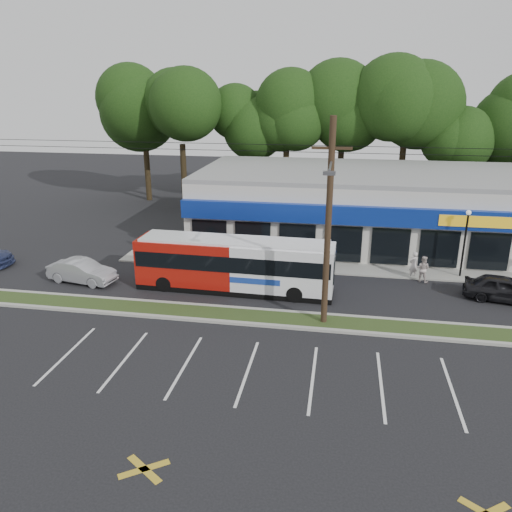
{
  "coord_description": "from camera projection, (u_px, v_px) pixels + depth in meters",
  "views": [
    {
      "loc": [
        3.55,
        -21.64,
        11.23
      ],
      "look_at": [
        -1.11,
        5.0,
        1.95
      ],
      "focal_mm": 35.0,
      "sensor_mm": 36.0,
      "label": 1
    }
  ],
  "objects": [
    {
      "name": "car_dark",
      "position": [
        504.0,
        289.0,
        27.23
      ],
      "size": [
        4.41,
        2.49,
        1.42
      ],
      "primitive_type": "imported",
      "rotation": [
        0.0,
        0.0,
        1.36
      ],
      "color": "black",
      "rests_on": "ground"
    },
    {
      "name": "grass_strip",
      "position": [
        264.0,
        318.0,
        25.3
      ],
      "size": [
        40.0,
        1.6,
        0.12
      ],
      "primitive_type": "cube",
      "color": "#293917",
      "rests_on": "ground"
    },
    {
      "name": "lamp_post",
      "position": [
        465.0,
        236.0,
        29.92
      ],
      "size": [
        0.3,
        0.3,
        4.25
      ],
      "color": "black",
      "rests_on": "ground"
    },
    {
      "name": "strip_mall",
      "position": [
        368.0,
        206.0,
        37.46
      ],
      "size": [
        25.0,
        12.55,
        5.3
      ],
      "color": "beige",
      "rests_on": "ground"
    },
    {
      "name": "pedestrian_a",
      "position": [
        414.0,
        265.0,
        30.44
      ],
      "size": [
        0.73,
        0.64,
        1.67
      ],
      "primitive_type": "imported",
      "rotation": [
        0.0,
        0.0,
        3.63
      ],
      "color": "silver",
      "rests_on": "ground"
    },
    {
      "name": "ground",
      "position": [
        261.0,
        328.0,
        24.38
      ],
      "size": [
        120.0,
        120.0,
        0.0
      ],
      "primitive_type": "plane",
      "color": "black",
      "rests_on": "ground"
    },
    {
      "name": "pedestrian_b",
      "position": [
        423.0,
        269.0,
        29.88
      ],
      "size": [
        0.97,
        0.89,
        1.62
      ],
      "primitive_type": "imported",
      "rotation": [
        0.0,
        0.0,
        2.7
      ],
      "color": "beige",
      "rests_on": "ground"
    },
    {
      "name": "car_silver",
      "position": [
        82.0,
        271.0,
        29.83
      ],
      "size": [
        4.36,
        2.13,
        1.38
      ],
      "primitive_type": "imported",
      "rotation": [
        0.0,
        0.0,
        1.4
      ],
      "color": "#9B9CA2",
      "rests_on": "ground"
    },
    {
      "name": "tree_line",
      "position": [
        351.0,
        118.0,
        45.23
      ],
      "size": [
        46.76,
        6.76,
        11.83
      ],
      "color": "black",
      "rests_on": "ground"
    },
    {
      "name": "metrobus",
      "position": [
        235.0,
        263.0,
        28.42
      ],
      "size": [
        11.36,
        2.69,
        3.04
      ],
      "rotation": [
        0.0,
        0.0,
        -0.03
      ],
      "color": "#A4140C",
      "rests_on": "ground"
    },
    {
      "name": "curb_north",
      "position": [
        267.0,
        310.0,
        26.08
      ],
      "size": [
        40.0,
        0.25,
        0.14
      ],
      "primitive_type": "cube",
      "color": "#9E9E93",
      "rests_on": "ground"
    },
    {
      "name": "sidewalk",
      "position": [
        361.0,
        269.0,
        31.94
      ],
      "size": [
        32.0,
        2.2,
        0.1
      ],
      "primitive_type": "cube",
      "color": "#9E9E93",
      "rests_on": "ground"
    },
    {
      "name": "utility_pole",
      "position": [
        325.0,
        218.0,
        23.03
      ],
      "size": [
        50.0,
        2.77,
        10.0
      ],
      "color": "black",
      "rests_on": "ground"
    },
    {
      "name": "curb_south",
      "position": [
        261.0,
        325.0,
        24.5
      ],
      "size": [
        40.0,
        0.25,
        0.14
      ],
      "primitive_type": "cube",
      "color": "#9E9E93",
      "rests_on": "ground"
    }
  ]
}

